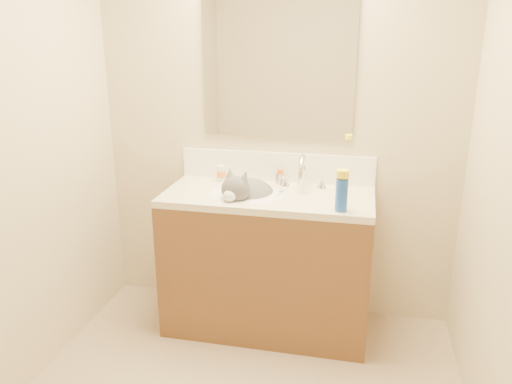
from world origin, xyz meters
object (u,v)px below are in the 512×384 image
at_px(cat, 247,197).
at_px(spray_can, 341,195).
at_px(faucet, 303,174).
at_px(vanity_cabinet, 268,264).
at_px(pill_bottle, 221,173).
at_px(amber_bottle, 280,176).
at_px(silver_jar, 279,178).
at_px(basin, 247,205).

xyz_separation_m(cat, spray_can, (0.55, -0.19, 0.11)).
xyz_separation_m(faucet, cat, (-0.30, -0.15, -0.11)).
height_order(vanity_cabinet, pill_bottle, pill_bottle).
relative_size(cat, pill_bottle, 4.64).
bearing_deg(amber_bottle, pill_bottle, -176.20).
distance_m(faucet, pill_bottle, 0.52).
xyz_separation_m(pill_bottle, silver_jar, (0.36, 0.02, -0.02)).
relative_size(basin, spray_can, 2.63).
bearing_deg(silver_jar, spray_can, -46.44).
distance_m(faucet, amber_bottle, 0.17).
xyz_separation_m(faucet, pill_bottle, (-0.51, 0.05, -0.04)).
xyz_separation_m(vanity_cabinet, silver_jar, (0.03, 0.21, 0.48)).
relative_size(faucet, amber_bottle, 3.16).
height_order(pill_bottle, amber_bottle, pill_bottle).
bearing_deg(basin, spray_can, -17.87).
height_order(cat, silver_jar, cat).
bearing_deg(silver_jar, vanity_cabinet, -98.18).
relative_size(basin, cat, 0.99).
height_order(silver_jar, spray_can, spray_can).
xyz_separation_m(basin, pill_bottle, (-0.21, 0.22, 0.12)).
bearing_deg(amber_bottle, cat, -125.20).
relative_size(vanity_cabinet, cat, 2.64).
bearing_deg(silver_jar, amber_bottle, 21.05).
relative_size(basin, silver_jar, 7.11).
height_order(amber_bottle, spray_can, spray_can).
xyz_separation_m(faucet, spray_can, (0.24, -0.34, -0.00)).
bearing_deg(basin, cat, 95.24).
bearing_deg(spray_can, vanity_cabinet, 154.15).
bearing_deg(pill_bottle, basin, -45.54).
height_order(cat, pill_bottle, cat).
xyz_separation_m(amber_bottle, spray_can, (0.39, -0.42, 0.04)).
bearing_deg(basin, vanity_cabinet, 14.04).
distance_m(cat, pill_bottle, 0.30).
height_order(pill_bottle, spray_can, spray_can).
height_order(basin, spray_can, spray_can).
relative_size(faucet, pill_bottle, 2.85).
height_order(vanity_cabinet, basin, basin).
bearing_deg(silver_jar, basin, -122.16).
bearing_deg(cat, pill_bottle, 152.99).
relative_size(vanity_cabinet, spray_can, 7.00).
distance_m(basin, pill_bottle, 0.33).
height_order(vanity_cabinet, faucet, faucet).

